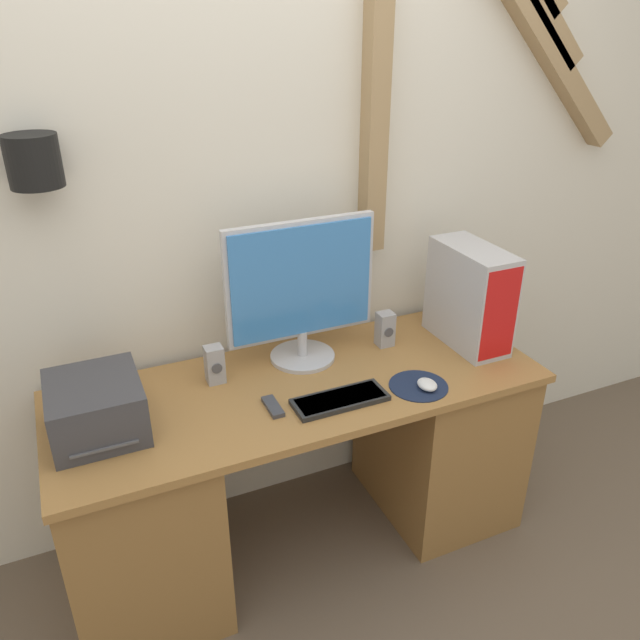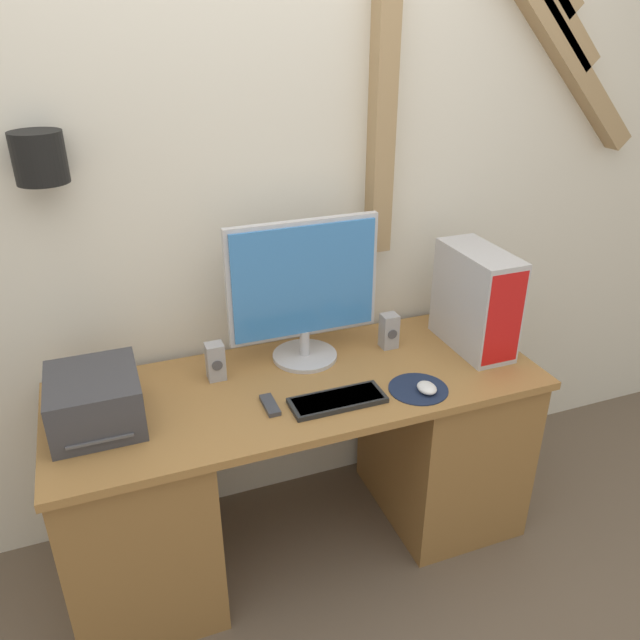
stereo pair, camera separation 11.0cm
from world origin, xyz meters
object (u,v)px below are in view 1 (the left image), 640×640
at_px(remote_control, 273,407).
at_px(computer_tower, 470,296).
at_px(keyboard, 340,399).
at_px(mouse, 427,385).
at_px(monitor, 301,288).
at_px(printer, 96,408).
at_px(speaker_right, 385,329).
at_px(speaker_left, 215,364).

bearing_deg(remote_control, computer_tower, 8.49).
relative_size(keyboard, computer_tower, 0.82).
xyz_separation_m(mouse, computer_tower, (0.34, 0.24, 0.18)).
distance_m(monitor, printer, 0.81).
height_order(keyboard, speaker_right, speaker_right).
bearing_deg(mouse, printer, 168.59).
xyz_separation_m(speaker_left, speaker_right, (0.69, -0.01, 0.00)).
distance_m(computer_tower, printer, 1.42).
xyz_separation_m(computer_tower, speaker_right, (-0.31, 0.11, -0.13)).
xyz_separation_m(monitor, computer_tower, (0.65, -0.15, -0.09)).
relative_size(speaker_right, remote_control, 1.14).
xyz_separation_m(keyboard, mouse, (0.31, -0.05, 0.01)).
bearing_deg(keyboard, mouse, -9.54).
relative_size(monitor, speaker_right, 4.08).
relative_size(speaker_left, remote_control, 1.14).
bearing_deg(speaker_right, mouse, -93.93).
height_order(computer_tower, remote_control, computer_tower).
height_order(printer, remote_control, printer).
distance_m(computer_tower, remote_control, 0.90).
relative_size(monitor, printer, 1.79).
relative_size(keyboard, speaker_left, 2.35).
xyz_separation_m(monitor, speaker_left, (-0.35, -0.03, -0.22)).
bearing_deg(mouse, remote_control, 168.54).
bearing_deg(printer, remote_control, -11.35).
bearing_deg(speaker_left, printer, -161.78).
bearing_deg(speaker_left, remote_control, -62.57).
bearing_deg(printer, mouse, -11.41).
distance_m(monitor, speaker_left, 0.41).
distance_m(computer_tower, speaker_right, 0.35).
distance_m(monitor, speaker_right, 0.41).
bearing_deg(computer_tower, printer, -179.15).
height_order(mouse, remote_control, mouse).
bearing_deg(speaker_right, speaker_left, 179.41).
xyz_separation_m(monitor, speaker_right, (0.34, -0.04, -0.22)).
bearing_deg(speaker_right, monitor, 173.72).
relative_size(keyboard, printer, 1.03).
relative_size(printer, speaker_right, 2.28).
height_order(monitor, mouse, monitor).
distance_m(monitor, mouse, 0.57).
bearing_deg(computer_tower, keyboard, -164.00).
distance_m(keyboard, speaker_right, 0.45).
relative_size(mouse, remote_control, 0.68).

